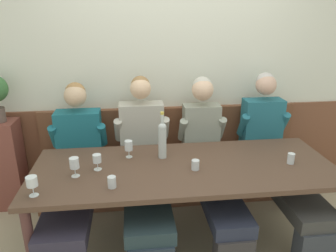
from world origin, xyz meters
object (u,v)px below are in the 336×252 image
wall_bench (172,172)px  person_center_right_seat (144,162)px  water_tumbler_right (291,158)px  dining_table (184,173)px  water_tumbler_left (112,182)px  wine_glass_by_bottle (74,164)px  water_tumbler_center (195,165)px  person_center_left_seat (209,157)px  wine_glass_mid_right (97,159)px  person_right_seat (276,154)px  wine_bottle_clear_water (162,139)px  wine_glass_right_end (129,146)px  wine_glass_left_end (32,183)px  person_left_seat (75,167)px

wall_bench → person_center_right_seat: size_ratio=1.98×
person_center_right_seat → water_tumbler_right: size_ratio=15.71×
dining_table → water_tumbler_right: size_ratio=27.62×
person_center_right_seat → water_tumbler_left: person_center_right_seat is taller
wine_glass_by_bottle → water_tumbler_center: size_ratio=1.92×
person_center_right_seat → wine_glass_by_bottle: 0.70m
person_center_right_seat → person_center_left_seat: size_ratio=1.00×
wine_glass_mid_right → wine_glass_by_bottle: size_ratio=0.85×
wall_bench → person_right_seat: size_ratio=1.98×
dining_table → person_center_right_seat: bearing=132.6°
wine_bottle_clear_water → water_tumbler_left: 0.61m
wine_bottle_clear_water → water_tumbler_center: size_ratio=5.13×
wine_glass_mid_right → wine_glass_by_bottle: wine_glass_by_bottle is taller
water_tumbler_left → dining_table: bearing=25.7°
wine_glass_right_end → water_tumbler_right: bearing=-11.9°
wine_glass_mid_right → dining_table: bearing=-1.3°
dining_table → wine_glass_by_bottle: 0.86m
person_center_right_seat → water_tumbler_right: (1.17, -0.40, 0.16)m
wine_glass_left_end → wine_glass_by_bottle: bearing=45.5°
wine_glass_right_end → water_tumbler_right: wine_glass_right_end is taller
water_tumbler_center → wine_bottle_clear_water: bearing=133.0°
person_left_seat → water_tumbler_left: size_ratio=16.43×
wall_bench → wine_bottle_clear_water: 0.85m
wine_glass_by_bottle → water_tumbler_right: size_ratio=1.72×
person_left_seat → wine_glass_by_bottle: (0.08, -0.41, 0.23)m
wine_glass_left_end → wine_glass_by_bottle: size_ratio=0.94×
wine_glass_left_end → water_tumbler_left: wine_glass_left_end is taller
water_tumbler_left → water_tumbler_center: size_ratio=1.07×
person_center_right_seat → person_center_left_seat: 0.60m
wall_bench → wine_glass_right_end: wall_bench is taller
water_tumbler_center → wine_glass_mid_right: bearing=173.4°
wall_bench → person_center_right_seat: person_center_right_seat is taller
wine_glass_right_end → wine_glass_by_bottle: wine_glass_by_bottle is taller
person_center_right_seat → wine_glass_right_end: person_center_right_seat is taller
wall_bench → person_right_seat: 1.07m
wine_glass_mid_right → water_tumbler_center: 0.76m
person_right_seat → person_center_right_seat: bearing=-179.8°
wine_glass_right_end → wine_glass_left_end: bearing=-140.2°
person_center_right_seat → water_tumbler_left: 0.67m
water_tumbler_center → wine_glass_right_end: bearing=150.8°
person_center_left_seat → water_tumbler_right: person_center_left_seat is taller
person_center_right_seat → person_center_left_seat: (0.60, 0.00, 0.01)m
wall_bench → wine_bottle_clear_water: (-0.16, -0.57, 0.62)m
person_center_right_seat → dining_table: bearing=-47.4°
dining_table → person_center_left_seat: bearing=49.7°
person_center_right_seat → person_center_left_seat: bearing=0.5°
person_left_seat → wine_glass_mid_right: (0.24, -0.32, 0.21)m
wine_glass_mid_right → wall_bench: bearing=46.9°
person_center_right_seat → wine_glass_mid_right: (-0.37, -0.32, 0.20)m
wine_glass_right_end → water_tumbler_left: 0.50m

